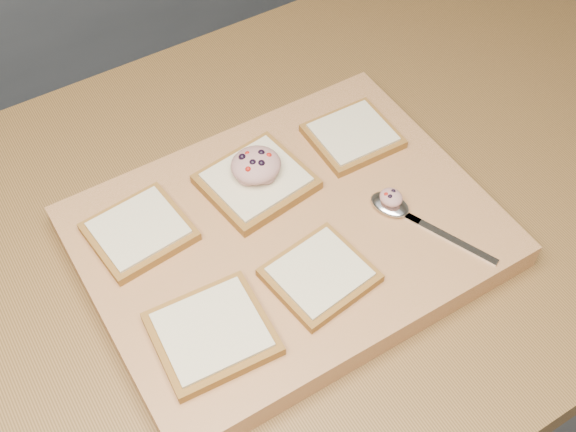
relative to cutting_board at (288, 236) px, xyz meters
name	(u,v)px	position (x,y,z in m)	size (l,w,h in m)	color
island_counter	(195,416)	(-0.16, 0.04, -0.47)	(2.00, 0.80, 0.90)	slate
cutting_board	(288,236)	(0.00, 0.00, 0.00)	(0.50, 0.38, 0.04)	#BA7E4F
bread_far_left	(139,231)	(-0.16, 0.09, 0.03)	(0.13, 0.12, 0.02)	brown
bread_far_center	(256,181)	(0.00, 0.08, 0.03)	(0.14, 0.13, 0.02)	brown
bread_far_right	(353,136)	(0.16, 0.08, 0.03)	(0.11, 0.11, 0.02)	brown
bread_near_left	(212,333)	(-0.15, -0.09, 0.03)	(0.13, 0.12, 0.02)	brown
bread_near_center	(320,275)	(-0.01, -0.09, 0.03)	(0.13, 0.12, 0.02)	brown
tuna_salad_dollop	(256,165)	(0.00, 0.09, 0.05)	(0.07, 0.06, 0.03)	tan
spoon	(399,209)	(0.13, -0.05, 0.03)	(0.09, 0.17, 0.01)	silver
spoon_salad	(391,197)	(0.13, -0.04, 0.04)	(0.03, 0.03, 0.02)	tan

